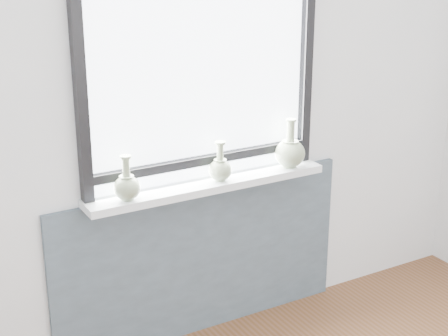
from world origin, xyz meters
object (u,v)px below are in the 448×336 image
windowsill (208,185)px  vase_b (220,168)px  vase_c (290,152)px  vase_a (127,186)px

windowsill → vase_b: size_ratio=6.35×
vase_c → windowsill: bearing=178.0°
windowsill → vase_b: bearing=-16.2°
windowsill → vase_c: vase_c is taller
windowsill → vase_c: size_ratio=4.93×
windowsill → vase_c: bearing=-2.0°
vase_a → vase_c: 0.95m
vase_b → vase_c: (0.43, -0.00, 0.02)m
vase_c → vase_b: bearing=180.0°
windowsill → vase_c: (0.49, -0.02, 0.10)m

